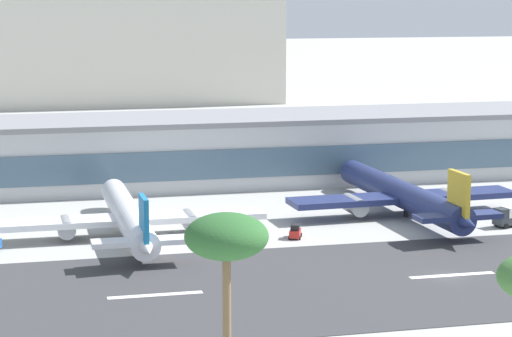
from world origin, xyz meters
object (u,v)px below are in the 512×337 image
Objects in this scene: airliner_gold_tail_gate_1 at (406,196)px; service_box_truck_1 at (511,215)px; distant_hotel_block at (140,46)px; terminal_building at (229,148)px; palm_tree_3 at (226,239)px; airliner_blue_tail_gate_0 at (129,218)px; service_baggage_tug_2 at (295,231)px.

airliner_gold_tail_gate_1 is 17.84m from service_box_truck_1.
distant_hotel_block is 14.92× the size of service_box_truck_1.
service_box_truck_1 is at bearing -54.28° from terminal_building.
palm_tree_3 reaches higher than airliner_gold_tail_gate_1.
service_box_truck_1 is (61.23, -5.85, -1.38)m from airliner_blue_tail_gate_0.
airliner_blue_tail_gate_0 is 7.44× the size of service_box_truck_1.
service_baggage_tug_2 is (24.93, -5.66, -2.12)m from airliner_blue_tail_gate_0.
distant_hotel_block reaches higher than palm_tree_3.
airliner_gold_tail_gate_1 is at bearing -83.60° from distant_hotel_block.
distant_hotel_block is 262.01m from palm_tree_3.
service_baggage_tug_2 is (-0.09, -50.15, -5.63)m from terminal_building.
service_baggage_tug_2 is (-1.16, -200.08, -18.54)m from distant_hotel_block.
service_box_truck_1 is 1.80× the size of service_baggage_tug_2.
terminal_building is 62.20m from service_box_truck_1.
terminal_building is 150.49m from distant_hotel_block.
airliner_blue_tail_gate_0 reaches higher than service_baggage_tug_2.
service_baggage_tug_2 is 0.20× the size of palm_tree_3.
palm_tree_3 reaches higher than service_baggage_tug_2.
distant_hotel_block is 2.00× the size of airliner_blue_tail_gate_0.
airliner_gold_tail_gate_1 is 85.81m from palm_tree_3.
service_box_truck_1 is 36.31m from service_baggage_tug_2.
service_box_truck_1 is 0.36× the size of palm_tree_3.
service_box_truck_1 is at bearing -131.18° from airliner_gold_tail_gate_1.
terminal_building is 51.17m from airliner_blue_tail_gate_0.
service_baggage_tug_2 is at bearing -103.11° from airliner_blue_tail_gate_0.
airliner_blue_tail_gate_0 is at bearing 91.28° from palm_tree_3.
terminal_building is at bearing -68.66° from service_box_truck_1.
service_box_truck_1 is (36.21, -50.34, -4.89)m from terminal_building.
terminal_building is at bearing 20.84° from service_baggage_tug_2.
service_baggage_tug_2 is 66.65m from palm_tree_3.
airliner_gold_tail_gate_1 is (21.22, -189.25, -16.13)m from distant_hotel_block.
terminal_building is 3.29× the size of airliner_gold_tail_gate_1.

